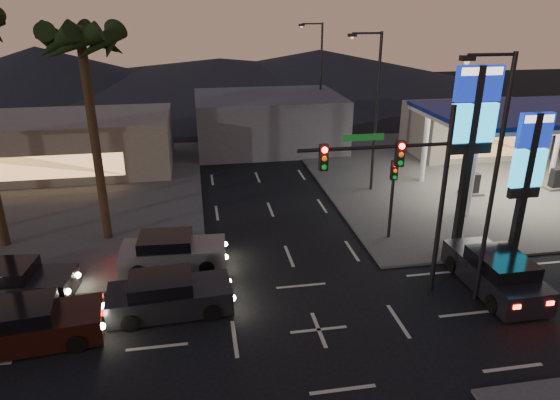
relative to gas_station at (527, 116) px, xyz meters
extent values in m
plane|color=black|center=(-16.00, -12.00, -5.08)|extent=(140.00, 140.00, 0.00)
cube|color=#47443F|center=(0.00, 4.00, -5.02)|extent=(24.00, 24.00, 0.12)
cube|color=#47443F|center=(-32.00, 4.00, -5.02)|extent=(24.00, 24.00, 0.12)
cylinder|color=silver|center=(-5.00, -3.00, -2.58)|extent=(0.36, 0.36, 5.00)
cylinder|color=silver|center=(-5.00, 3.00, -2.58)|extent=(0.36, 0.36, 5.00)
cylinder|color=silver|center=(5.00, 3.00, -2.58)|extent=(0.36, 0.36, 5.00)
cube|color=silver|center=(0.00, 0.00, 0.12)|extent=(12.00, 8.00, 0.50)
cube|color=white|center=(0.00, 0.00, -0.18)|extent=(11.60, 7.60, 0.06)
cube|color=navy|center=(0.00, 0.00, 0.27)|extent=(12.20, 8.20, 0.25)
cube|color=black|center=(-3.00, 0.00, -4.28)|extent=(0.80, 0.50, 1.40)
cube|color=black|center=(3.00, 0.00, -4.28)|extent=(0.80, 0.50, 1.40)
cube|color=#726B5B|center=(2.00, 9.00, -3.08)|extent=(10.00, 6.00, 4.00)
cube|color=black|center=(-7.50, -6.50, -0.58)|extent=(0.35, 0.35, 9.00)
cube|color=#0D1F95|center=(-7.50, -6.50, 3.12)|extent=(2.20, 0.30, 1.60)
cube|color=white|center=(-7.50, -6.50, 3.67)|extent=(1.98, 0.32, 0.35)
cube|color=#17A9DE|center=(-7.50, -6.50, 1.32)|extent=(2.20, 0.30, 1.80)
cube|color=black|center=(-7.50, -6.50, 0.12)|extent=(2.09, 0.28, 0.50)
cube|color=black|center=(-5.00, -7.50, -1.58)|extent=(0.35, 0.35, 7.00)
cube|color=#0D1F95|center=(-5.00, -7.50, 1.12)|extent=(1.60, 0.30, 1.60)
cube|color=white|center=(-5.00, -7.50, 1.67)|extent=(1.44, 0.32, 0.35)
cube|color=#17A9DE|center=(-5.00, -7.50, -0.68)|extent=(1.60, 0.30, 1.80)
cube|color=black|center=(-5.00, -7.50, -1.88)|extent=(1.52, 0.28, 0.50)
cylinder|color=black|center=(-10.50, -10.00, -1.08)|extent=(0.20, 0.20, 8.00)
cylinder|color=black|center=(-13.50, -10.00, 1.42)|extent=(6.00, 0.14, 0.14)
cube|color=#0C3F14|center=(-14.00, -10.00, 1.82)|extent=(1.60, 0.05, 0.25)
cube|color=black|center=(-12.50, -10.00, 1.12)|extent=(0.32, 0.25, 1.00)
sphere|color=#FF0C07|center=(-12.50, -10.15, 1.45)|extent=(0.22, 0.22, 0.22)
sphere|color=orange|center=(-12.50, -10.15, 1.12)|extent=(0.20, 0.20, 0.20)
sphere|color=#0CB226|center=(-12.50, -10.15, 0.79)|extent=(0.20, 0.20, 0.20)
cube|color=black|center=(-15.50, -10.00, 1.12)|extent=(0.32, 0.25, 1.00)
sphere|color=#FF0C07|center=(-15.50, -10.15, 1.45)|extent=(0.22, 0.22, 0.22)
sphere|color=orange|center=(-15.50, -10.15, 1.12)|extent=(0.20, 0.20, 0.20)
sphere|color=#0CB226|center=(-15.50, -10.15, 0.79)|extent=(0.20, 0.20, 0.20)
cylinder|color=black|center=(-10.50, -5.00, -3.08)|extent=(0.16, 0.16, 4.00)
cube|color=black|center=(-10.50, -5.00, -1.28)|extent=(0.32, 0.25, 1.00)
sphere|color=#FF0C07|center=(-10.50, -5.15, -0.95)|extent=(0.22, 0.22, 0.22)
sphere|color=orange|center=(-10.50, -5.15, -1.28)|extent=(0.20, 0.20, 0.20)
sphere|color=#0CB226|center=(-10.50, -5.15, -1.61)|extent=(0.20, 0.20, 0.20)
cylinder|color=black|center=(-9.00, -11.00, -0.08)|extent=(0.18, 0.18, 10.00)
cylinder|color=black|center=(-9.90, -11.00, 4.82)|extent=(1.80, 0.12, 0.12)
cube|color=black|center=(-10.80, -11.00, 4.72)|extent=(0.50, 0.25, 0.18)
sphere|color=#FFCC8C|center=(-10.80, -11.00, 4.60)|extent=(0.20, 0.20, 0.20)
cylinder|color=black|center=(-9.00, 2.00, -0.08)|extent=(0.18, 0.18, 10.00)
cylinder|color=black|center=(-9.90, 2.00, 4.82)|extent=(1.80, 0.12, 0.12)
cube|color=black|center=(-10.80, 2.00, 4.72)|extent=(0.50, 0.25, 0.18)
sphere|color=#FFCC8C|center=(-10.80, 2.00, 4.60)|extent=(0.20, 0.20, 0.20)
cylinder|color=black|center=(-9.00, 16.00, -0.08)|extent=(0.18, 0.18, 10.00)
cylinder|color=black|center=(-9.90, 16.00, 4.82)|extent=(1.80, 0.12, 0.12)
cube|color=black|center=(-10.80, 16.00, 4.72)|extent=(0.50, 0.25, 0.18)
sphere|color=#FFCC8C|center=(-10.80, 16.00, 4.60)|extent=(0.20, 0.20, 0.20)
cylinder|color=black|center=(-25.00, -2.50, 0.02)|extent=(0.44, 0.44, 10.20)
sphere|color=black|center=(-25.00, -2.50, 5.12)|extent=(0.90, 0.90, 0.90)
cone|color=black|center=(-23.70, -2.50, 4.82)|extent=(0.90, 2.74, 1.91)
cone|color=black|center=(-24.08, -1.58, 4.82)|extent=(2.57, 2.57, 1.91)
cone|color=black|center=(-25.00, -1.20, 4.82)|extent=(2.74, 0.90, 1.91)
cone|color=black|center=(-25.92, -1.58, 4.82)|extent=(2.57, 2.57, 1.91)
cone|color=black|center=(-26.30, -2.50, 4.82)|extent=(0.90, 2.74, 1.91)
cone|color=black|center=(-25.92, -3.42, 4.82)|extent=(2.57, 2.57, 1.91)
cone|color=black|center=(-25.00, -3.80, 4.82)|extent=(2.74, 0.90, 1.91)
cone|color=black|center=(-24.08, -3.42, 4.82)|extent=(2.57, 2.57, 1.91)
cube|color=#726B5B|center=(-30.00, 10.00, -3.08)|extent=(16.00, 8.00, 4.00)
cube|color=#4C4C51|center=(-14.00, 14.00, -2.88)|extent=(12.00, 9.00, 4.40)
cone|color=black|center=(-41.00, 48.00, -2.08)|extent=(40.00, 40.00, 6.00)
cone|color=black|center=(-1.00, 48.00, -2.58)|extent=(50.00, 50.00, 5.00)
cone|color=black|center=(-16.00, 48.00, -3.08)|extent=(60.00, 60.00, 4.00)
cube|color=black|center=(-21.55, -9.79, -4.48)|extent=(4.93, 2.30, 0.99)
cube|color=black|center=(-21.87, -9.81, -3.82)|extent=(2.51, 2.00, 0.71)
cylinder|color=black|center=(-20.07, -8.77, -4.73)|extent=(0.72, 0.30, 0.70)
cylinder|color=black|center=(-19.96, -10.63, -4.73)|extent=(0.72, 0.30, 0.70)
cylinder|color=black|center=(-23.13, -8.95, -4.73)|extent=(0.72, 0.30, 0.70)
cylinder|color=black|center=(-23.03, -10.81, -4.73)|extent=(0.72, 0.30, 0.70)
sphere|color=#FFF2BF|center=(-19.17, -9.00, -4.40)|extent=(0.24, 0.24, 0.24)
sphere|color=#FFF2BF|center=(-19.10, -10.31, -4.40)|extent=(0.24, 0.24, 0.24)
cube|color=#FF140A|center=(-23.99, -9.27, -4.31)|extent=(0.10, 0.28, 0.15)
cube|color=#FF140A|center=(-23.92, -10.58, -4.31)|extent=(0.10, 0.28, 0.15)
cube|color=black|center=(-26.42, -10.96, -4.47)|extent=(5.09, 2.55, 1.00)
cube|color=black|center=(-26.75, -10.99, -3.80)|extent=(2.63, 2.13, 0.72)
cylinder|color=black|center=(-24.96, -9.86, -4.72)|extent=(0.74, 0.34, 0.71)
cylinder|color=black|center=(-24.77, -11.74, -4.72)|extent=(0.74, 0.34, 0.71)
sphere|color=#FFF2BF|center=(-24.05, -10.04, -4.39)|extent=(0.25, 0.25, 0.25)
sphere|color=#FFF2BF|center=(-23.91, -11.37, -4.39)|extent=(0.25, 0.25, 0.25)
cube|color=#5E5D60|center=(-21.50, -6.04, -4.48)|extent=(4.90, 2.27, 0.98)
cube|color=black|center=(-21.83, -6.03, -3.83)|extent=(2.50, 1.98, 0.71)
cylinder|color=black|center=(-19.93, -5.20, -4.73)|extent=(0.71, 0.30, 0.70)
cylinder|color=black|center=(-20.03, -7.05, -4.73)|extent=(0.71, 0.30, 0.70)
cylinder|color=black|center=(-22.97, -5.04, -4.73)|extent=(0.71, 0.30, 0.70)
cylinder|color=black|center=(-23.07, -6.89, -4.73)|extent=(0.71, 0.30, 0.70)
sphere|color=#FFF2BF|center=(-19.07, -5.52, -4.40)|extent=(0.24, 0.24, 0.24)
sphere|color=#FFF2BF|center=(-19.14, -6.83, -4.40)|extent=(0.24, 0.24, 0.24)
cube|color=#FF140A|center=(-23.86, -5.26, -4.32)|extent=(0.10, 0.28, 0.15)
cube|color=#FF140A|center=(-23.93, -6.57, -4.32)|extent=(0.10, 0.28, 0.15)
cube|color=black|center=(-27.98, -7.78, -4.48)|extent=(5.00, 2.52, 0.98)
cube|color=black|center=(-28.30, -7.75, -3.82)|extent=(2.59, 2.10, 0.71)
cylinder|color=black|center=(-26.36, -7.03, -4.73)|extent=(0.72, 0.34, 0.70)
cylinder|color=black|center=(-26.56, -8.87, -4.73)|extent=(0.72, 0.34, 0.70)
sphere|color=#FFF2BF|center=(-25.52, -7.39, -4.40)|extent=(0.24, 0.24, 0.24)
sphere|color=#FFF2BF|center=(-25.66, -8.69, -4.40)|extent=(0.24, 0.24, 0.24)
cube|color=black|center=(-7.85, -10.39, -4.43)|extent=(2.22, 5.20, 1.06)
cube|color=black|center=(-7.85, -10.74, -3.73)|extent=(2.03, 2.61, 0.77)
cylinder|color=black|center=(-8.86, -8.75, -4.70)|extent=(0.29, 0.76, 0.75)
cylinder|color=black|center=(-6.86, -8.73, -4.70)|extent=(0.29, 0.76, 0.75)
cylinder|color=black|center=(-8.84, -12.05, -4.70)|extent=(0.29, 0.76, 0.75)
cylinder|color=black|center=(-6.83, -12.03, -4.70)|extent=(0.29, 0.76, 0.75)
cube|color=#FF140A|center=(-8.53, -12.99, -4.26)|extent=(0.30, 0.10, 0.16)
cube|color=#FF140A|center=(-7.12, -12.97, -4.26)|extent=(0.30, 0.10, 0.16)
camera|label=1|loc=(-20.14, -27.29, 6.50)|focal=32.00mm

